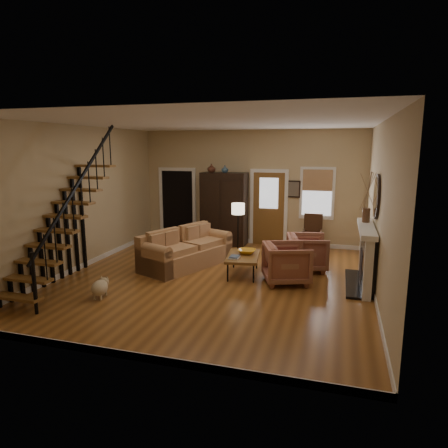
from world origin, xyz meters
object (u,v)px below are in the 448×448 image
(armchair_left, at_px, (287,263))
(side_chair, at_px, (312,234))
(armoire, at_px, (224,209))
(armchair_right, at_px, (307,252))
(floor_lamp, at_px, (238,231))
(sofa, at_px, (186,249))
(coffee_table, at_px, (243,265))

(armchair_left, xyz_separation_m, side_chair, (0.33, 2.72, 0.09))
(armoire, relative_size, armchair_left, 2.27)
(armchair_right, distance_m, floor_lamp, 1.85)
(side_chair, bearing_deg, armoire, 175.52)
(floor_lamp, height_order, side_chair, floor_lamp)
(floor_lamp, distance_m, side_chair, 2.17)
(floor_lamp, bearing_deg, armchair_left, -45.90)
(sofa, xyz_separation_m, coffee_table, (1.45, -0.24, -0.20))
(side_chair, bearing_deg, sofa, -141.36)
(armoire, height_order, side_chair, armoire)
(sofa, relative_size, floor_lamp, 1.60)
(sofa, relative_size, armchair_right, 2.51)
(armoire, bearing_deg, floor_lamp, -61.37)
(armchair_right, bearing_deg, armchair_left, 151.07)
(sofa, height_order, side_chair, side_chair)
(sofa, bearing_deg, floor_lamp, 67.41)
(armchair_left, bearing_deg, sofa, 58.96)
(armoire, height_order, armchair_right, armoire)
(coffee_table, xyz_separation_m, armchair_right, (1.34, 0.79, 0.19))
(coffee_table, distance_m, armchair_left, 1.05)
(armoire, relative_size, armchair_right, 2.30)
(side_chair, bearing_deg, coffee_table, -118.41)
(coffee_table, bearing_deg, side_chair, 61.59)
(armchair_left, distance_m, floor_lamp, 2.09)
(floor_lamp, relative_size, side_chair, 1.40)
(armoire, distance_m, side_chair, 2.61)
(sofa, bearing_deg, armoire, 107.67)
(coffee_table, distance_m, floor_lamp, 1.39)
(armchair_left, relative_size, floor_lamp, 0.65)
(armoire, relative_size, coffee_table, 1.79)
(coffee_table, bearing_deg, armoire, 114.54)
(side_chair, bearing_deg, armchair_left, -96.93)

